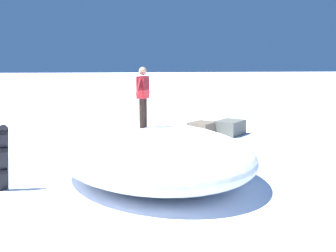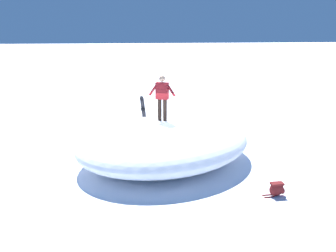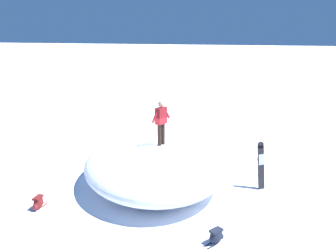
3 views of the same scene
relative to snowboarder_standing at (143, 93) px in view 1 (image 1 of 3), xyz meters
The scene contains 7 objects.
ground 2.45m from the snowboarder_standing, 101.11° to the right, with size 240.00×240.00×0.00m, color white.
snow_mound 1.69m from the snowboarder_standing, 78.11° to the right, with size 5.04×6.38×1.48m, color white.
snowboarder_standing is the anchor object (origin of this frame).
snowboard_primary_upright 3.88m from the snowboarder_standing, 96.65° to the left, with size 0.36×0.36×1.72m.
backpack_near 4.88m from the snowboarder_standing, 48.69° to the right, with size 0.65×0.25×0.42m.
backpack_far 4.70m from the snowboarder_standing, 35.57° to the left, with size 0.61×0.52×0.41m.
rock_outcrop 7.75m from the snowboarder_standing, 32.11° to the right, with size 1.66×2.82×0.65m.
Camera 1 is at (-10.44, 1.47, 3.22)m, focal length 42.31 mm.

